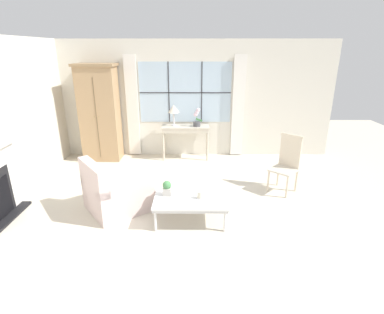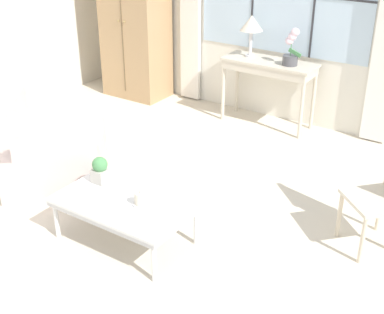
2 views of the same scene
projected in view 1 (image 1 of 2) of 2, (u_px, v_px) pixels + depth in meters
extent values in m
plane|color=beige|center=(181.00, 214.00, 4.96)|extent=(14.00, 14.00, 0.00)
cube|color=silver|center=(185.00, 100.00, 7.33)|extent=(7.20, 0.06, 2.80)
cube|color=silver|center=(185.00, 93.00, 7.24)|extent=(2.21, 0.01, 1.43)
cube|color=#2D2D33|center=(169.00, 93.00, 7.23)|extent=(0.02, 0.02, 1.43)
cube|color=#2D2D33|center=(202.00, 93.00, 7.23)|extent=(0.02, 0.02, 1.43)
cube|color=#2D2D33|center=(185.00, 93.00, 7.23)|extent=(2.21, 0.02, 0.02)
cube|color=white|center=(133.00, 107.00, 7.32)|extent=(0.29, 0.06, 2.45)
cube|color=white|center=(238.00, 107.00, 7.30)|extent=(0.29, 0.06, 2.45)
cube|color=silver|center=(3.00, 123.00, 5.07)|extent=(0.06, 7.20, 2.80)
cube|color=black|center=(1.00, 221.00, 4.72)|extent=(0.34, 1.23, 0.04)
cube|color=tan|center=(100.00, 115.00, 7.11)|extent=(0.86, 0.55, 2.21)
cube|color=#977752|center=(95.00, 65.00, 6.72)|extent=(0.94, 0.61, 0.06)
cube|color=brown|center=(97.00, 119.00, 6.86)|extent=(0.01, 0.01, 1.86)
sphere|color=#997F4C|center=(94.00, 117.00, 6.84)|extent=(0.03, 0.03, 0.03)
sphere|color=#997F4C|center=(99.00, 117.00, 6.84)|extent=(0.03, 0.03, 0.03)
cube|color=beige|center=(186.00, 127.00, 7.24)|extent=(1.14, 0.44, 0.03)
cube|color=beige|center=(186.00, 129.00, 7.26)|extent=(1.10, 0.42, 0.10)
cylinder|color=beige|center=(163.00, 145.00, 7.22)|extent=(0.04, 0.04, 0.79)
cylinder|color=beige|center=(207.00, 145.00, 7.21)|extent=(0.04, 0.04, 0.79)
cylinder|color=beige|center=(165.00, 141.00, 7.55)|extent=(0.04, 0.04, 0.79)
cylinder|color=beige|center=(207.00, 141.00, 7.55)|extent=(0.04, 0.04, 0.79)
cylinder|color=silver|center=(174.00, 125.00, 7.26)|extent=(0.12, 0.12, 0.02)
cylinder|color=silver|center=(174.00, 119.00, 7.21)|extent=(0.04, 0.04, 0.30)
cone|color=beige|center=(174.00, 109.00, 7.12)|extent=(0.28, 0.28, 0.18)
cylinder|color=#4C4C51|center=(197.00, 124.00, 7.19)|extent=(0.18, 0.18, 0.12)
cylinder|color=#47844C|center=(197.00, 115.00, 7.12)|extent=(0.01, 0.01, 0.30)
cube|color=#47844C|center=(199.00, 120.00, 7.16)|extent=(0.16, 0.02, 0.10)
sphere|color=silver|center=(196.00, 115.00, 7.12)|extent=(0.10, 0.10, 0.10)
sphere|color=silver|center=(197.00, 112.00, 7.11)|extent=(0.10, 0.10, 0.10)
sphere|color=silver|center=(198.00, 110.00, 7.09)|extent=(0.10, 0.10, 0.10)
cube|color=beige|center=(119.00, 196.00, 5.06)|extent=(1.27, 1.26, 0.46)
cube|color=beige|center=(93.00, 177.00, 4.69)|extent=(0.66, 0.79, 0.45)
cube|color=beige|center=(110.00, 186.00, 5.29)|extent=(0.86, 0.73, 0.60)
cube|color=beige|center=(127.00, 200.00, 4.78)|extent=(0.86, 0.73, 0.60)
cube|color=beige|center=(283.00, 170.00, 5.60)|extent=(0.62, 0.62, 0.03)
cube|color=beige|center=(290.00, 152.00, 5.64)|extent=(0.32, 0.30, 0.59)
cube|color=beige|center=(292.00, 136.00, 5.53)|extent=(0.34, 0.32, 0.05)
cylinder|color=beige|center=(287.00, 187.00, 5.43)|extent=(0.04, 0.04, 0.42)
cylinder|color=beige|center=(268.00, 181.00, 5.67)|extent=(0.04, 0.04, 0.42)
cylinder|color=beige|center=(296.00, 181.00, 5.69)|extent=(0.04, 0.04, 0.42)
cylinder|color=beige|center=(278.00, 175.00, 5.93)|extent=(0.04, 0.04, 0.42)
cube|color=silver|center=(190.00, 200.00, 4.63)|extent=(1.13, 0.68, 0.03)
cube|color=beige|center=(190.00, 201.00, 4.65)|extent=(1.11, 0.66, 0.04)
cylinder|color=silver|center=(155.00, 220.00, 4.43)|extent=(0.04, 0.04, 0.36)
cylinder|color=silver|center=(225.00, 221.00, 4.43)|extent=(0.04, 0.04, 0.36)
cylinder|color=silver|center=(160.00, 202.00, 4.98)|extent=(0.04, 0.04, 0.36)
cylinder|color=silver|center=(222.00, 202.00, 4.97)|extent=(0.04, 0.04, 0.36)
cube|color=#BCB7AD|center=(167.00, 191.00, 4.74)|extent=(0.13, 0.13, 0.13)
sphere|color=#47844C|center=(167.00, 185.00, 4.70)|extent=(0.14, 0.14, 0.14)
cylinder|color=silver|center=(200.00, 198.00, 4.65)|extent=(0.12, 0.12, 0.01)
cylinder|color=beige|center=(200.00, 195.00, 4.63)|extent=(0.08, 0.08, 0.10)
cylinder|color=black|center=(200.00, 191.00, 4.61)|extent=(0.00, 0.00, 0.01)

